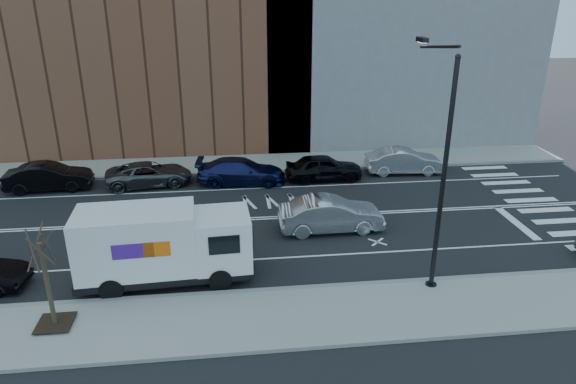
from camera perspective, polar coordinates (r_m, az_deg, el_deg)
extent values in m
plane|color=black|center=(26.58, -4.62, -3.01)|extent=(120.00, 120.00, 0.00)
cube|color=gray|center=(18.90, -3.51, -13.94)|extent=(44.00, 3.60, 0.15)
cube|color=gray|center=(34.75, -5.22, 3.14)|extent=(44.00, 3.60, 0.15)
cube|color=gray|center=(20.38, -3.81, -10.98)|extent=(44.00, 0.25, 0.17)
cube|color=gray|center=(33.04, -5.12, 2.17)|extent=(44.00, 0.25, 0.17)
cylinder|color=black|center=(19.56, 16.86, 1.09)|extent=(0.18, 0.18, 9.00)
cylinder|color=black|center=(21.44, 15.58, -9.99)|extent=(0.44, 0.44, 0.20)
sphere|color=black|center=(18.54, 18.37, 14.07)|extent=(0.20, 0.20, 0.20)
cylinder|color=black|center=(20.08, 16.41, 15.22)|extent=(0.11, 3.49, 0.48)
cube|color=black|center=(21.64, 14.70, 16.06)|extent=(0.25, 0.80, 0.18)
cube|color=#FFF2CC|center=(21.65, 14.67, 15.80)|extent=(0.18, 0.55, 0.03)
cube|color=black|center=(20.15, -24.44, -13.08)|extent=(1.20, 1.20, 0.04)
cylinder|color=#382B1E|center=(19.37, -25.14, -9.35)|extent=(0.16, 0.16, 3.20)
cylinder|color=#382B1E|center=(18.66, -25.09, -5.65)|extent=(0.06, 0.80, 1.44)
cylinder|color=#382B1E|center=(18.91, -25.38, -5.33)|extent=(0.81, 0.31, 1.19)
cylinder|color=#382B1E|center=(18.93, -26.26, -5.46)|extent=(0.58, 0.76, 1.50)
cylinder|color=#382B1E|center=(18.69, -26.54, -5.87)|extent=(0.47, 0.61, 1.37)
cylinder|color=#382B1E|center=(18.51, -25.81, -5.99)|extent=(0.72, 0.29, 1.13)
cube|color=black|center=(21.55, -13.49, -8.39)|extent=(6.83, 2.64, 0.32)
cube|color=white|center=(20.92, -7.24, -5.18)|extent=(2.29, 2.44, 2.17)
cube|color=black|center=(20.83, -4.24, -4.18)|extent=(0.17, 2.00, 1.03)
cube|color=black|center=(19.72, -7.10, -5.87)|extent=(1.19, 0.11, 0.76)
cube|color=black|center=(21.84, -7.44, -3.04)|extent=(1.19, 0.11, 0.76)
cube|color=black|center=(21.48, -4.25, -7.57)|extent=(0.28, 2.17, 0.38)
cube|color=white|center=(21.00, -16.48, -5.19)|extent=(4.67, 2.63, 2.49)
cube|color=#47198C|center=(19.86, -16.87, -6.33)|extent=(1.51, 0.10, 0.60)
cube|color=orange|center=(19.75, -14.37, -6.20)|extent=(0.97, 0.07, 0.60)
cube|color=#47198C|center=(22.02, -16.21, -3.40)|extent=(1.51, 0.10, 0.60)
cube|color=orange|center=(21.93, -13.97, -3.27)|extent=(0.97, 0.07, 0.60)
cylinder|color=black|center=(20.55, -7.52, -9.62)|extent=(0.92, 0.35, 0.91)
cylinder|color=black|center=(22.44, -7.79, -6.77)|extent=(0.92, 0.35, 0.91)
cylinder|color=black|center=(20.90, -19.04, -10.18)|extent=(0.92, 0.35, 0.91)
cylinder|color=black|center=(22.75, -18.27, -7.33)|extent=(0.92, 0.35, 0.91)
imported|color=black|center=(33.18, -25.06, 1.54)|extent=(4.95, 2.04, 1.60)
imported|color=#484B4F|center=(31.90, -15.18, 1.93)|extent=(5.28, 2.95, 1.40)
imported|color=#161B4D|center=(31.21, -5.23, 2.32)|extent=(5.49, 2.61, 1.54)
imported|color=black|center=(31.71, 4.00, 2.73)|extent=(4.78, 2.05, 1.61)
imported|color=#BCBBC1|center=(33.69, 12.76, 3.38)|extent=(4.94, 1.98, 1.60)
imported|color=#ABABB0|center=(25.05, 4.78, -2.51)|extent=(5.11, 1.88, 1.67)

